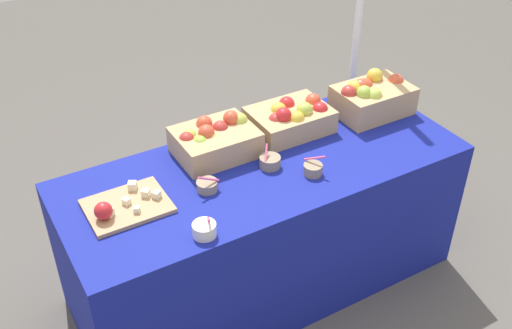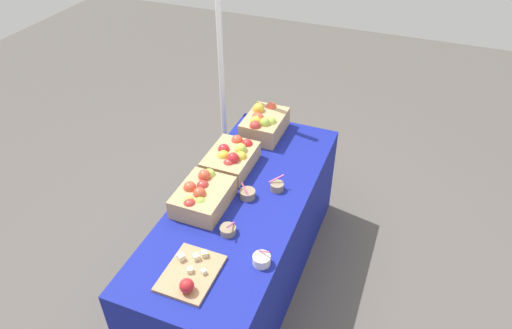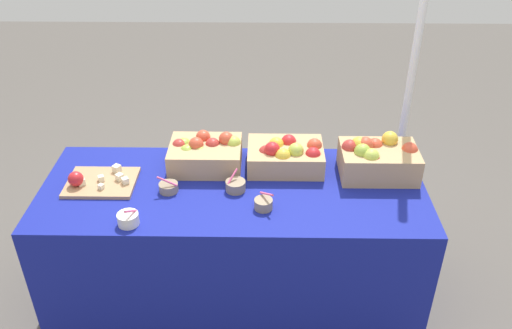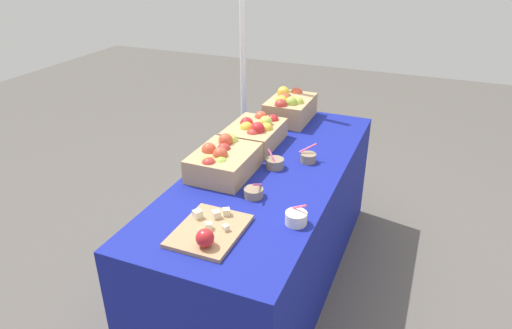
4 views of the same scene
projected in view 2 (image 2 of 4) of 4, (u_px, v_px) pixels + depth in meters
The scene contains 11 objects.
ground_plane at pixel (245, 275), 3.33m from camera, with size 10.00×10.00×0.00m, color #56514C.
table at pixel (244, 239), 3.10m from camera, with size 1.90×0.76×0.74m, color navy.
apple_crate_left at pixel (264, 123), 3.39m from camera, with size 0.38×0.27×0.20m.
apple_crate_middle at pixel (232, 158), 3.09m from camera, with size 0.39×0.28×0.17m.
apple_crate_right at pixel (202, 195), 2.78m from camera, with size 0.37×0.29×0.18m.
cutting_board_front at pixel (190, 275), 2.37m from camera, with size 0.34×0.26×0.09m.
sample_bowl_near at pixel (228, 230), 2.62m from camera, with size 0.10×0.09×0.10m.
sample_bowl_mid at pixel (277, 186), 2.92m from camera, with size 0.09×0.10×0.10m.
sample_bowl_far at pixel (247, 194), 2.87m from camera, with size 0.10×0.10×0.10m.
sample_bowl_extra at pixel (262, 260), 2.44m from camera, with size 0.10×0.10×0.10m.
tent_pole at pixel (221, 71), 3.56m from camera, with size 0.04×0.04×2.13m, color white.
Camera 2 is at (-1.99, -0.87, 2.65)m, focal length 32.44 mm.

